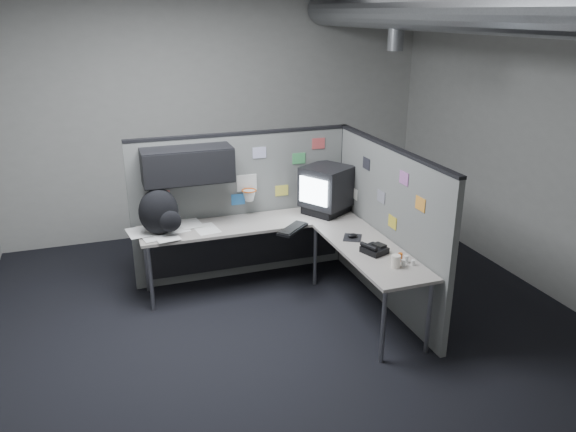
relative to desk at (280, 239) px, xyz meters
name	(u,v)px	position (x,y,z in m)	size (l,w,h in m)	color
room	(351,102)	(0.41, -0.70, 1.48)	(5.62, 5.62, 3.22)	black
partition_back	(229,193)	(-0.40, 0.53, 0.38)	(2.44, 0.42, 1.63)	slate
partition_right	(387,226)	(0.95, -0.49, 0.21)	(0.07, 2.23, 1.63)	slate
desk	(280,239)	(0.00, 0.00, 0.00)	(2.31, 2.11, 0.73)	#9C948D
monitor	(327,189)	(0.63, 0.30, 0.39)	(0.63, 0.63, 0.52)	black
keyboard	(293,229)	(0.10, -0.09, 0.13)	(0.40, 0.39, 0.04)	black
mouse	(353,236)	(0.59, -0.47, 0.13)	(0.25, 0.27, 0.05)	black
phone	(374,249)	(0.62, -0.86, 0.15)	(0.25, 0.26, 0.10)	black
bottles	(405,260)	(0.77, -1.16, 0.15)	(0.13, 0.15, 0.08)	silver
cup	(396,261)	(0.66, -1.20, 0.17)	(0.08, 0.08, 0.11)	white
papers	(172,231)	(-1.06, 0.28, 0.13)	(0.93, 0.64, 0.02)	white
backpack	(160,213)	(-1.17, 0.23, 0.35)	(0.45, 0.40, 0.47)	black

